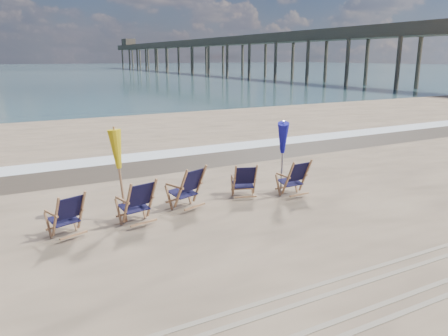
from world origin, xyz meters
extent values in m
plane|color=#3A5960|center=(0.00, 128.00, 0.00)|extent=(400.00, 400.00, 0.00)
cube|color=silver|center=(0.00, 8.30, 0.00)|extent=(200.00, 1.40, 0.01)
cube|color=#42362A|center=(0.00, 6.80, 0.00)|extent=(200.00, 2.60, 0.00)
cylinder|color=#A7734B|center=(-2.62, 2.14, 1.03)|extent=(0.06, 0.06, 2.06)
cone|color=yellow|center=(-2.62, 2.14, 1.58)|extent=(0.30, 0.30, 0.85)
cylinder|color=#A5A5AD|center=(1.75, 2.16, 1.02)|extent=(0.06, 0.06, 2.03)
cone|color=#171698|center=(1.75, 2.16, 1.56)|extent=(0.30, 0.30, 0.85)
camera|label=1|loc=(-5.02, -7.08, 3.59)|focal=35.00mm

